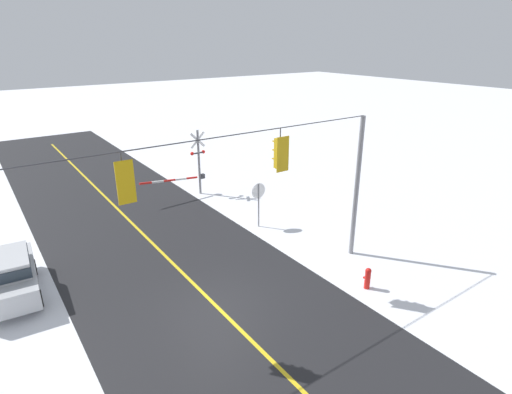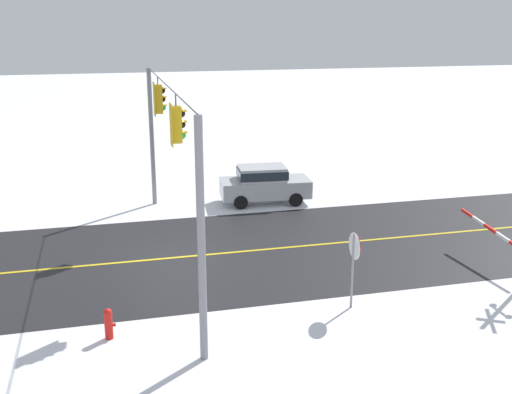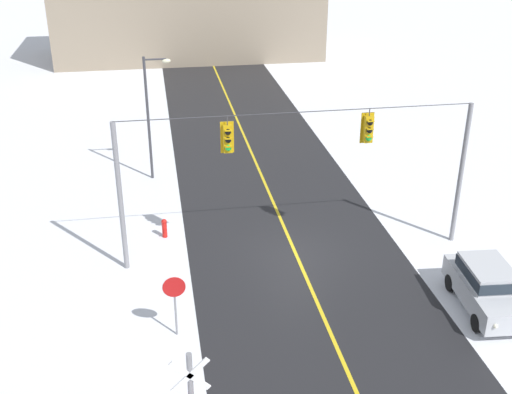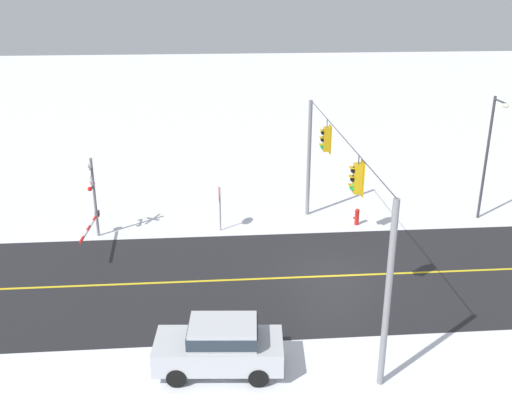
% 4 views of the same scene
% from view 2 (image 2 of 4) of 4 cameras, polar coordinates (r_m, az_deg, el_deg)
% --- Properties ---
extents(ground_plane, '(160.00, 160.00, 0.00)m').
position_cam_2_polar(ground_plane, '(22.50, -7.73, -5.61)').
color(ground_plane, white).
extents(signal_span, '(14.20, 0.47, 6.22)m').
position_cam_2_polar(signal_span, '(21.34, -8.11, 4.54)').
color(signal_span, gray).
rests_on(signal_span, ground).
extents(stop_sign, '(0.80, 0.09, 2.35)m').
position_cam_2_polar(stop_sign, '(18.24, 9.04, -5.19)').
color(stop_sign, gray).
rests_on(stop_sign, ground).
extents(parked_car_silver, '(2.07, 4.30, 1.74)m').
position_cam_2_polar(parked_car_silver, '(28.61, 0.75, 1.31)').
color(parked_car_silver, '#B7BABF').
rests_on(parked_car_silver, ground).
extents(fire_hydrant, '(0.24, 0.31, 0.88)m').
position_cam_2_polar(fire_hydrant, '(17.30, -13.47, -11.22)').
color(fire_hydrant, red).
rests_on(fire_hydrant, ground).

